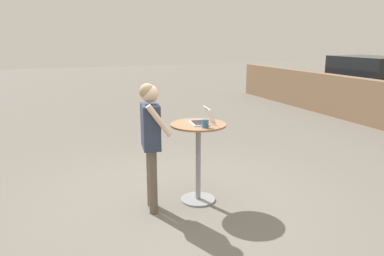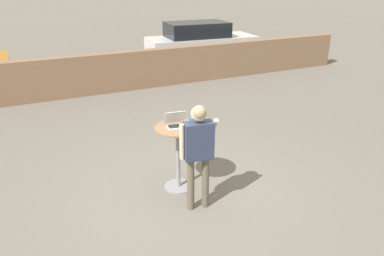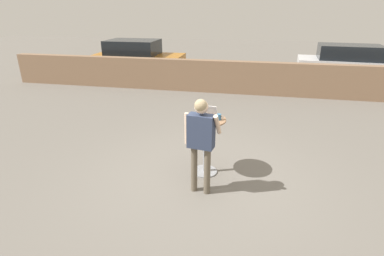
{
  "view_description": "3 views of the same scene",
  "coord_description": "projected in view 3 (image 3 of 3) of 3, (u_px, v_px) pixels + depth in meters",
  "views": [
    {
      "loc": [
        4.45,
        -1.6,
        2.22
      ],
      "look_at": [
        0.13,
        0.11,
        1.09
      ],
      "focal_mm": 35.0,
      "sensor_mm": 36.0,
      "label": 1
    },
    {
      "loc": [
        -2.17,
        -4.76,
        3.36
      ],
      "look_at": [
        0.14,
        0.08,
        1.12
      ],
      "focal_mm": 35.0,
      "sensor_mm": 36.0,
      "label": 2
    },
    {
      "loc": [
        0.76,
        -4.75,
        2.98
      ],
      "look_at": [
        -0.25,
        0.14,
        0.94
      ],
      "focal_mm": 28.0,
      "sensor_mm": 36.0,
      "label": 3
    }
  ],
  "objects": [
    {
      "name": "pavement_kerb",
      "position": [
        232.0,
        77.0,
        10.92
      ],
      "size": [
        17.58,
        0.35,
        1.17
      ],
      "color": "#84664C",
      "rests_on": "ground_plane"
    },
    {
      "name": "ground_plane",
      "position": [
        204.0,
        179.0,
        5.57
      ],
      "size": [
        50.0,
        50.0,
        0.0
      ],
      "primitive_type": "plane",
      "color": "slate"
    },
    {
      "name": "standing_person",
      "position": [
        201.0,
        135.0,
        4.8
      ],
      "size": [
        0.59,
        0.34,
        1.67
      ],
      "color": "brown",
      "rests_on": "ground_plane"
    },
    {
      "name": "parked_car_further_down",
      "position": [
        137.0,
        59.0,
        13.27
      ],
      "size": [
        3.96,
        1.98,
        1.63
      ],
      "color": "#B76B19",
      "rests_on": "ground_plane"
    },
    {
      "name": "coffee_mug",
      "position": [
        219.0,
        117.0,
        5.33
      ],
      "size": [
        0.13,
        0.09,
        0.11
      ],
      "color": "#336084",
      "rests_on": "cafe_table"
    },
    {
      "name": "parked_car_near_street",
      "position": [
        352.0,
        63.0,
        12.46
      ],
      "size": [
        4.5,
        2.08,
        1.52
      ],
      "color": "silver",
      "rests_on": "ground_plane"
    },
    {
      "name": "cafe_table",
      "position": [
        205.0,
        138.0,
        5.54
      ],
      "size": [
        0.75,
        0.75,
        1.1
      ],
      "color": "gray",
      "rests_on": "ground_plane"
    },
    {
      "name": "laptop",
      "position": [
        207.0,
        115.0,
        5.44
      ],
      "size": [
        0.37,
        0.34,
        0.21
      ],
      "color": "silver",
      "rests_on": "cafe_table"
    }
  ]
}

